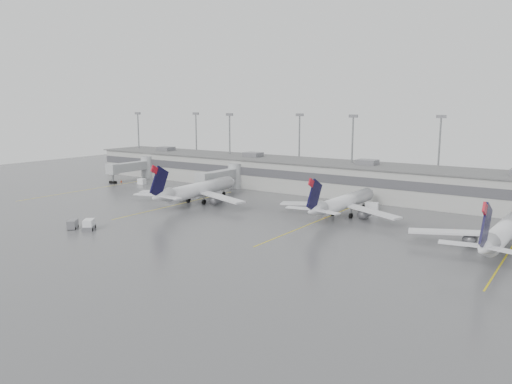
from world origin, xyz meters
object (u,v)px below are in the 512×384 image
Objects in this scene: jet_mid_left at (197,189)px; jet_mid_right at (343,202)px; jet_far_right at (503,232)px; baggage_tug at (89,226)px.

jet_mid_left reaches higher than jet_mid_right.
baggage_tug is at bearing -154.61° from jet_far_right.
jet_mid_right is at bearing 5.42° from jet_mid_left.
jet_far_right is 9.00× the size of baggage_tug.
jet_mid_left is at bearing 179.76° from jet_far_right.
jet_far_right is at bearing -15.16° from baggage_tug.
jet_far_right reaches higher than jet_mid_right.
jet_mid_right is 32.81m from jet_far_right.
baggage_tug is at bearing -131.16° from jet_mid_right.
baggage_tug is (-34.34, -37.15, -2.27)m from jet_mid_right.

